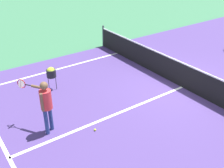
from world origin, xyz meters
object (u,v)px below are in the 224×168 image
(net, at_px, (184,75))
(ball_hopper, at_px, (51,72))
(player_near, at_px, (45,102))
(tennis_ball_mid_court, at_px, (95,130))

(net, xyz_separation_m, ball_hopper, (-2.65, -4.00, 0.18))
(player_near, bearing_deg, tennis_ball_mid_court, 55.18)
(net, xyz_separation_m, tennis_ball_mid_court, (0.32, -4.03, -0.46))
(net, height_order, tennis_ball_mid_court, net)
(net, distance_m, tennis_ball_mid_court, 4.07)
(net, distance_m, player_near, 5.16)
(net, relative_size, ball_hopper, 12.25)
(ball_hopper, relative_size, tennis_ball_mid_court, 13.25)
(ball_hopper, bearing_deg, player_near, -26.71)
(tennis_ball_mid_court, bearing_deg, ball_hopper, 179.32)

